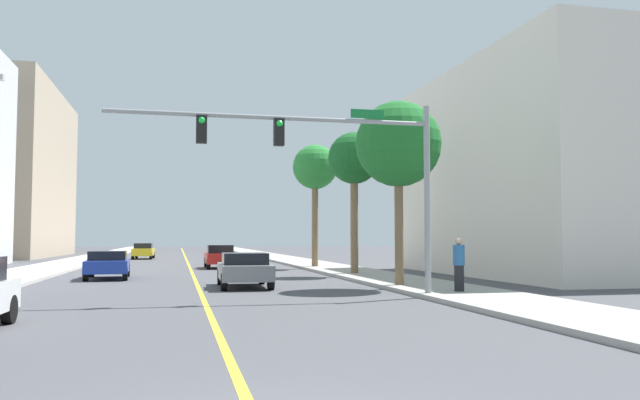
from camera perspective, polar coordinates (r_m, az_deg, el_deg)
ground at (r=47.80m, az=-11.88°, el=-5.68°), size 192.00×192.00×0.00m
sidewalk_left at (r=48.39m, az=-21.95°, el=-5.39°), size 3.51×168.00×0.15m
sidewalk_right at (r=48.67m, az=-1.86°, el=-5.63°), size 3.51×168.00×0.15m
lane_marking_center at (r=47.80m, az=-11.88°, el=-5.68°), size 0.16×144.00×0.01m
building_right_near at (r=37.01m, az=24.96°, el=2.23°), size 17.51×16.94×10.74m
traffic_signal_mast at (r=19.77m, az=1.11°, el=4.16°), size 10.18×0.36×6.06m
palm_near at (r=24.22m, az=7.13°, el=4.96°), size 3.28×3.28×6.98m
palm_mid at (r=31.87m, az=3.11°, el=3.58°), size 2.64×2.64×7.12m
palm_far at (r=39.47m, az=-0.45°, el=2.83°), size 2.80×2.80×7.62m
car_yellow at (r=59.53m, az=-15.73°, el=-4.46°), size 1.88×4.62×1.43m
car_red at (r=40.22m, az=-9.09°, el=-5.08°), size 1.81×3.96×1.47m
car_gray at (r=24.60m, az=-6.88°, el=-6.26°), size 1.99×4.16×1.33m
car_blue at (r=31.07m, az=-18.70°, el=-5.52°), size 2.03×4.19×1.30m
pedestrian at (r=21.37m, az=12.50°, el=-5.74°), size 0.38×0.38×1.76m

